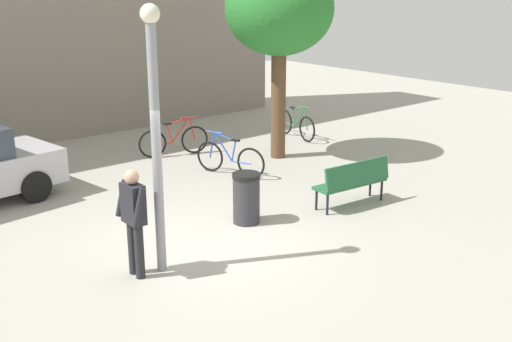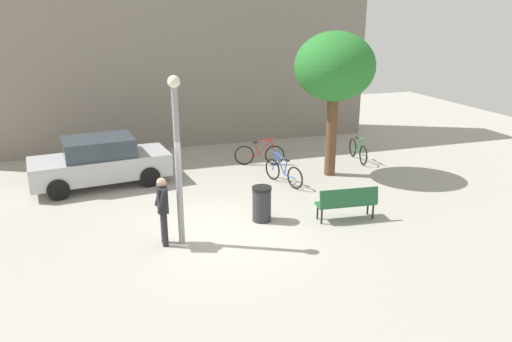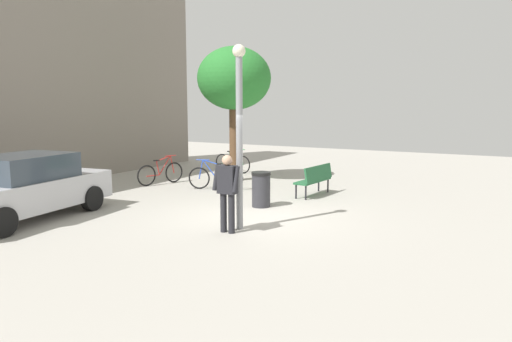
# 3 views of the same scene
# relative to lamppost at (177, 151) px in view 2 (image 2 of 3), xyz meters

# --- Properties ---
(ground_plane) EXTENTS (36.00, 36.00, 0.00)m
(ground_plane) POSITION_rel_lamppost_xyz_m (1.06, 0.32, -2.29)
(ground_plane) COLOR #A8A399
(building_facade) EXTENTS (17.04, 2.00, 8.53)m
(building_facade) POSITION_rel_lamppost_xyz_m (1.06, 9.64, 1.98)
(building_facade) COLOR gray
(building_facade) RESTS_ON ground_plane
(lamppost) EXTENTS (0.28, 0.28, 3.97)m
(lamppost) POSITION_rel_lamppost_xyz_m (0.00, 0.00, 0.00)
(lamppost) COLOR gray
(lamppost) RESTS_ON ground_plane
(person_by_lamppost) EXTENTS (0.28, 0.59, 1.67)m
(person_by_lamppost) POSITION_rel_lamppost_xyz_m (-0.40, 0.07, -1.33)
(person_by_lamppost) COLOR #232328
(person_by_lamppost) RESTS_ON ground_plane
(park_bench) EXTENTS (1.64, 0.62, 0.92)m
(park_bench) POSITION_rel_lamppost_xyz_m (4.37, -0.00, -1.75)
(park_bench) COLOR #236038
(park_bench) RESTS_ON ground_plane
(plaza_tree) EXTENTS (2.58, 2.58, 4.71)m
(plaza_tree) POSITION_rel_lamppost_xyz_m (5.65, 3.60, 1.27)
(plaza_tree) COLOR brown
(plaza_tree) RESTS_ON ground_plane
(bicycle_red) EXTENTS (1.75, 0.57, 0.97)m
(bicycle_red) POSITION_rel_lamppost_xyz_m (3.74, 5.40, -1.91)
(bicycle_red) COLOR black
(bicycle_red) RESTS_ON ground_plane
(bicycle_blue) EXTENTS (0.65, 1.72, 0.97)m
(bicycle_blue) POSITION_rel_lamppost_xyz_m (3.81, 3.20, -1.91)
(bicycle_blue) COLOR black
(bicycle_blue) RESTS_ON ground_plane
(bicycle_green) EXTENTS (0.33, 1.80, 0.97)m
(bicycle_green) POSITION_rel_lamppost_xyz_m (7.36, 4.76, -1.91)
(bicycle_green) COLOR black
(bicycle_green) RESTS_ON ground_plane
(parked_car_silver) EXTENTS (4.38, 2.23, 1.55)m
(parked_car_silver) POSITION_rel_lamppost_xyz_m (-1.73, 4.89, -1.52)
(parked_car_silver) COLOR #B7B7BC
(parked_car_silver) RESTS_ON ground_plane
(trash_bin) EXTENTS (0.52, 0.52, 0.94)m
(trash_bin) POSITION_rel_lamppost_xyz_m (2.23, 0.68, -1.82)
(trash_bin) COLOR #2D2D33
(trash_bin) RESTS_ON ground_plane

